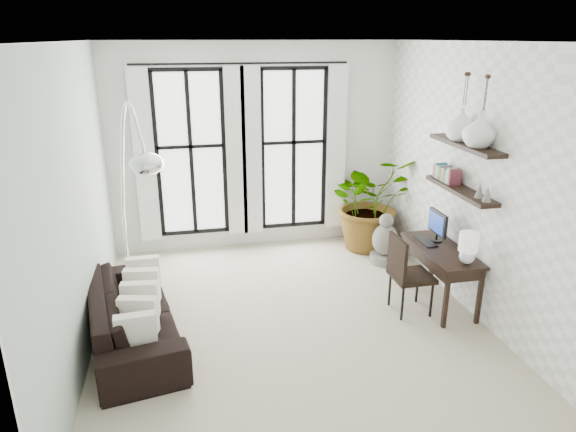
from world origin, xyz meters
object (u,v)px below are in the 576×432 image
object	(u,v)px
sofa	(133,314)
arc_lamp	(130,157)
desk	(443,253)
desk_chair	(405,270)
buddha	(385,242)
plant	(370,202)

from	to	relation	value
sofa	arc_lamp	world-z (taller)	arc_lamp
desk	desk_chair	size ratio (longest dim) A/B	1.27
arc_lamp	desk_chair	bearing A→B (deg)	-10.05
sofa	buddha	bearing A→B (deg)	-78.55
buddha	sofa	bearing A→B (deg)	-158.51
plant	buddha	xyz separation A→B (m)	(0.02, -0.63, -0.44)
plant	buddha	size ratio (longest dim) A/B	1.98
sofa	buddha	distance (m)	3.83
plant	arc_lamp	size ratio (longest dim) A/B	0.59
arc_lamp	sofa	bearing A→B (deg)	-101.49
sofa	desk	size ratio (longest dim) A/B	1.75
desk	arc_lamp	distance (m)	3.89
plant	arc_lamp	bearing A→B (deg)	-156.09
plant	desk	size ratio (longest dim) A/B	1.21
sofa	desk	bearing A→B (deg)	-99.54
plant	arc_lamp	distance (m)	3.95
desk	desk_chair	bearing A→B (deg)	-171.74
arc_lamp	buddha	distance (m)	3.94
desk	desk_chair	distance (m)	0.55
plant	desk_chair	world-z (taller)	plant
arc_lamp	desk	bearing A→B (deg)	-7.45
desk_chair	buddha	distance (m)	1.51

